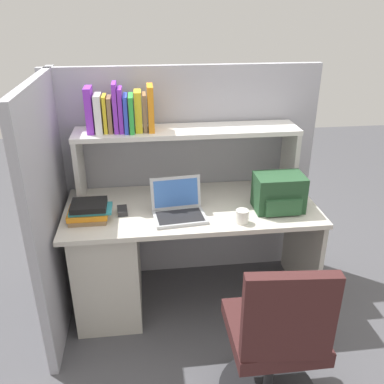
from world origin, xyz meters
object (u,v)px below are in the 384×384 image
Objects in this scene: office_chair at (275,348)px; laptop at (178,208)px; paper_cup at (242,216)px; computer_mouse at (122,211)px; backpack at (279,193)px.

laptop is at bearing -58.74° from office_chair.
laptop is 0.36× the size of office_chair.
office_chair is (0.03, -0.65, -0.38)m from paper_cup.
laptop is 0.96m from office_chair.
office_chair reaches higher than computer_mouse.
paper_cup is (0.37, -0.14, -0.01)m from laptop.
backpack reaches higher than office_chair.
laptop is 0.63m from backpack.
backpack is 2.88× the size of computer_mouse.
laptop is 3.20× the size of computer_mouse.
laptop reaches higher than office_chair.
laptop is 0.39m from paper_cup.
backpack is (0.63, 0.01, 0.06)m from laptop.
laptop is 1.11× the size of backpack.
computer_mouse is at bearing -44.80° from office_chair.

